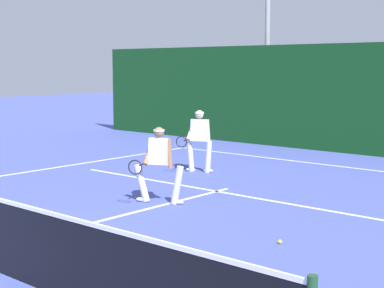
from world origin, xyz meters
name	(u,v)px	position (x,y,z in m)	size (l,w,h in m)	color
court_line_baseline_far	(323,164)	(0.00, 10.84, 0.00)	(10.57, 0.10, 0.01)	white
court_line_service	(217,191)	(0.00, 6.01, 0.00)	(8.62, 0.10, 0.01)	white
court_line_centre	(123,215)	(0.00, 3.20, 0.00)	(0.10, 6.40, 0.01)	white
player_near	(159,162)	(-0.19, 4.36, 0.85)	(1.04, 0.99, 1.56)	silver
player_far	(199,138)	(-1.88, 7.64, 0.89)	(0.74, 0.92, 1.63)	silver
tennis_ball	(280,242)	(3.19, 3.57, 0.03)	(0.07, 0.07, 0.07)	#D1E033
back_fence_windscreen	(363,99)	(0.00, 13.31, 1.74)	(23.00, 0.12, 3.48)	#12411A
light_pole	(267,31)	(-4.39, 14.53, 4.03)	(0.55, 0.44, 6.45)	#9EA39E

